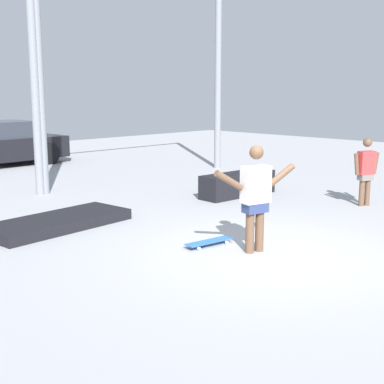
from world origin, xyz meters
The scene contains 7 objects.
ground_plane centered at (0.00, 0.00, 0.00)m, with size 36.00×36.00×0.00m, color #9E9EA3.
skateboarder centered at (-0.09, 0.16, 0.90)m, with size 1.45×0.46×1.64m.
skateboard centered at (-0.34, 0.88, 0.06)m, with size 0.86×0.33×0.08m.
grind_box centered at (3.13, 3.21, 0.27)m, with size 2.01×0.57×0.54m, color black.
manual_pad centered at (-1.42, 3.59, 0.10)m, with size 2.62×1.07×0.19m, color black.
canopy_support_right centered at (3.12, 6.63, 4.15)m, with size 6.31×0.20×6.81m.
bystander centered at (4.21, 0.58, 0.79)m, with size 0.64×0.32×1.45m.
Camera 1 is at (-6.33, -4.72, 2.44)m, focal length 50.00 mm.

